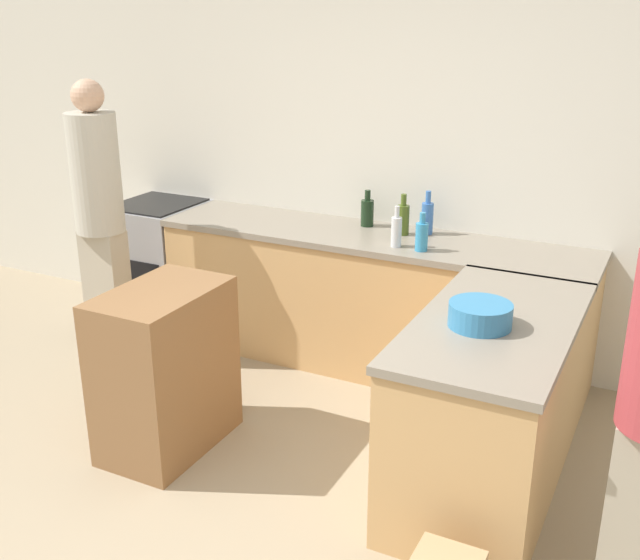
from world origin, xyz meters
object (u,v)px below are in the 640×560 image
mixing_bowl (480,315)px  water_bottle_blue (427,217)px  olive_oil_bottle (403,219)px  dish_soap_bottle (422,236)px  person_by_range (99,212)px  island_table (165,370)px  vinegar_bottle_clear (396,231)px  range_oven (160,262)px  wine_bottle_dark (367,212)px

mixing_bowl → water_bottle_blue: (-0.69, 1.29, 0.05)m
olive_oil_bottle → mixing_bowl: bearing=-55.7°
dish_soap_bottle → person_by_range: 2.05m
island_table → water_bottle_blue: bearing=60.9°
vinegar_bottle_clear → olive_oil_bottle: 0.27m
island_table → person_by_range: 1.37m
island_table → vinegar_bottle_clear: size_ratio=3.57×
island_table → person_by_range: bearing=145.1°
olive_oil_bottle → dish_soap_bottle: 0.34m
range_oven → person_by_range: person_by_range is taller
person_by_range → island_table: bearing=-34.9°
island_table → water_bottle_blue: water_bottle_blue is taller
person_by_range → wine_bottle_dark: bearing=29.7°
dish_soap_bottle → person_by_range: (-1.99, -0.50, 0.03)m
dish_soap_bottle → mixing_bowl: bearing=-57.1°
range_oven → island_table: bearing=-51.0°
mixing_bowl → wine_bottle_dark: size_ratio=1.19×
dish_soap_bottle → person_by_range: size_ratio=0.13×
water_bottle_blue → wine_bottle_dark: 0.41m
person_by_range → range_oven: bearing=98.4°
olive_oil_bottle → water_bottle_blue: (0.13, 0.08, 0.01)m
range_oven → olive_oil_bottle: (1.87, 0.09, 0.54)m
range_oven → mixing_bowl: mixing_bowl is taller
island_table → dish_soap_bottle: (0.96, 1.22, 0.54)m
mixing_bowl → wine_bottle_dark: wine_bottle_dark is taller
water_bottle_blue → dish_soap_bottle: 0.36m
range_oven → wine_bottle_dark: 1.69m
range_oven → olive_oil_bottle: size_ratio=3.47×
dish_soap_bottle → wine_bottle_dark: bearing=144.9°
water_bottle_blue → person_by_range: size_ratio=0.15×
wine_bottle_dark → range_oven: bearing=-173.8°
vinegar_bottle_clear → wine_bottle_dark: size_ratio=1.04×
water_bottle_blue → wine_bottle_dark: size_ratio=1.16×
wine_bottle_dark → person_by_range: bearing=-150.3°
range_oven → person_by_range: size_ratio=0.49×
mixing_bowl → dish_soap_bottle: dish_soap_bottle is taller
island_table → olive_oil_bottle: (0.74, 1.49, 0.55)m
vinegar_bottle_clear → person_by_range: size_ratio=0.14×
mixing_bowl → dish_soap_bottle: size_ratio=1.23×
mixing_bowl → wine_bottle_dark: 1.69m
vinegar_bottle_clear → person_by_range: person_by_range is taller
vinegar_bottle_clear → person_by_range: (-1.83, -0.51, 0.02)m
vinegar_bottle_clear → olive_oil_bottle: size_ratio=0.96×
vinegar_bottle_clear → wine_bottle_dark: 0.48m
range_oven → mixing_bowl: 2.96m
range_oven → dish_soap_bottle: size_ratio=3.92×
range_oven → dish_soap_bottle: bearing=-4.8°
island_table → olive_oil_bottle: olive_oil_bottle is taller
range_oven → olive_oil_bottle: 1.95m
olive_oil_bottle → person_by_range: 1.93m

